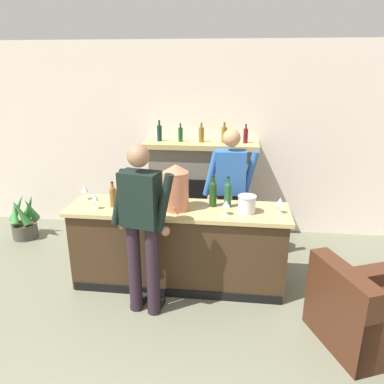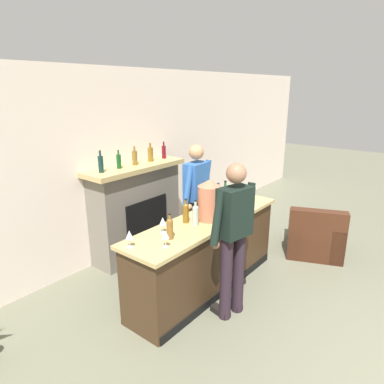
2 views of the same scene
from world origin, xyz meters
name	(u,v)px [view 2 (image 2 of 2)]	position (x,y,z in m)	size (l,w,h in m)	color
wall_back_panel	(111,167)	(0.00, 4.19, 1.38)	(12.00, 0.07, 2.75)	silver
bar_counter	(206,253)	(0.10, 2.54, 0.47)	(2.42, 0.63, 0.94)	#3A2717
fireplace_stone	(137,210)	(0.22, 3.93, 0.71)	(1.59, 0.52, 1.69)	slate
armchair_black	(315,237)	(1.93, 1.80, 0.26)	(1.13, 1.07, 0.79)	#3F2113
person_customer	(233,235)	(-0.16, 1.99, 0.97)	(0.65, 0.36, 1.75)	black
person_bartender	(196,198)	(0.65, 3.13, 0.95)	(0.66, 0.32, 1.72)	brown
copper_dispenser	(209,200)	(0.09, 2.50, 1.20)	(0.28, 0.31, 0.50)	#C47051
ice_bucket_steel	(242,197)	(0.84, 2.49, 1.04)	(0.19, 0.19, 0.19)	silver
wine_bottle_riesling_slim	(170,228)	(-0.61, 2.50, 1.07)	(0.07, 0.07, 0.28)	brown
wine_bottle_port_short	(225,195)	(0.64, 2.63, 1.10)	(0.08, 0.08, 0.35)	#1E4F2D
wine_bottle_chardonnay_pale	(186,212)	(-0.15, 2.66, 1.08)	(0.07, 0.07, 0.29)	brown
wine_bottle_burgundy_dark	(218,197)	(0.48, 2.64, 1.10)	(0.08, 0.08, 0.35)	#1B3915
wine_bottle_cabernet_heavy	(196,214)	(-0.15, 2.52, 1.08)	(0.07, 0.07, 0.31)	#A7BCAC
wine_glass_back_row	(253,189)	(1.19, 2.52, 1.07)	(0.08, 0.08, 0.17)	silver
wine_glass_front_left	(165,235)	(-0.78, 2.40, 1.07)	(0.08, 0.08, 0.17)	silver
wine_glass_front_right	(239,201)	(0.63, 2.41, 1.06)	(0.08, 0.08, 0.16)	silver
wine_glass_mid_counter	(163,222)	(-0.53, 2.67, 1.07)	(0.08, 0.08, 0.18)	silver
wine_glass_near_bucket	(129,235)	(-1.00, 2.68, 1.07)	(0.08, 0.08, 0.18)	silver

